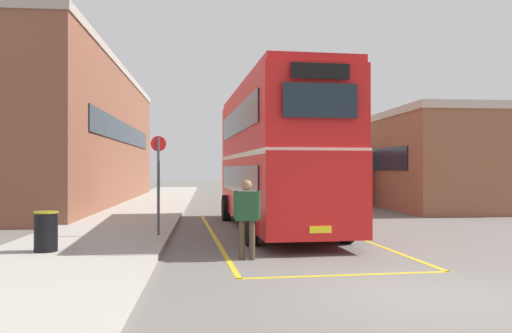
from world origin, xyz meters
name	(u,v)px	position (x,y,z in m)	size (l,w,h in m)	color
ground_plane	(286,215)	(0.00, 14.40, 0.00)	(135.60, 135.60, 0.00)	#66605B
sidewalk_left	(142,210)	(-6.50, 16.80, 0.07)	(4.00, 57.60, 0.14)	#A39E93
brick_building_left	(65,136)	(-11.51, 22.22, 3.88)	(6.94, 24.93, 7.74)	brown
depot_building_right	(433,161)	(8.96, 19.29, 2.47)	(7.05, 13.48, 4.92)	brown
double_decker_bus	(275,154)	(-1.18, 8.95, 2.51)	(3.38, 10.87, 4.75)	black
single_deck_bus	(315,175)	(3.25, 23.63, 1.64)	(3.64, 9.95, 3.02)	black
pedestrian_boarding	(247,213)	(-2.55, 3.41, 1.04)	(0.59, 0.31, 1.78)	#473828
litter_bin	(46,231)	(-7.09, 4.10, 0.60)	(0.55, 0.55, 0.91)	black
bus_stop_sign	(158,176)	(-4.82, 6.87, 1.83)	(0.43, 0.14, 2.82)	#4C4C51
bay_marking_yellow	(286,238)	(-1.12, 6.97, 0.00)	(5.06, 12.99, 0.01)	gold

